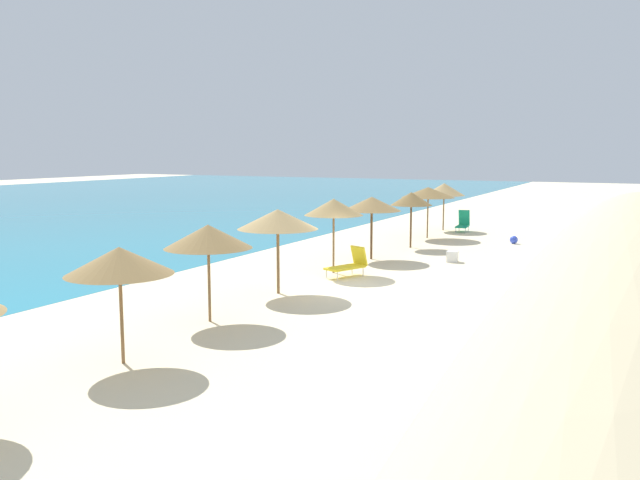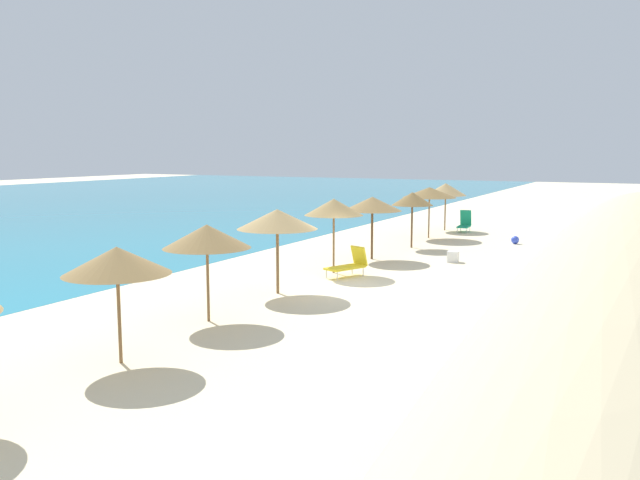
{
  "view_description": "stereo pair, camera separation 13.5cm",
  "coord_description": "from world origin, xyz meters",
  "px_view_note": "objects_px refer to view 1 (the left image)",
  "views": [
    {
      "loc": [
        -19.36,
        -8.39,
        4.41
      ],
      "look_at": [
        1.23,
        1.9,
        1.31
      ],
      "focal_mm": 37.21,
      "sensor_mm": 36.0,
      "label": 1
    },
    {
      "loc": [
        -19.3,
        -8.51,
        4.41
      ],
      "look_at": [
        1.23,
        1.9,
        1.31
      ],
      "focal_mm": 37.21,
      "sensor_mm": 36.0,
      "label": 2
    }
  ],
  "objects_px": {
    "beach_umbrella_6": "(372,204)",
    "beach_umbrella_8": "(428,192)",
    "beach_ball": "(514,240)",
    "beach_umbrella_5": "(334,207)",
    "beach_umbrella_3": "(208,237)",
    "beach_umbrella_4": "(278,219)",
    "beach_umbrella_9": "(444,189)",
    "beach_umbrella_7": "(411,199)",
    "lounge_chair_1": "(463,223)",
    "lounge_chair_0": "(349,264)",
    "beach_umbrella_2": "(119,261)",
    "cooler_box": "(452,256)"
  },
  "relations": [
    {
      "from": "beach_umbrella_5",
      "to": "beach_umbrella_9",
      "type": "bearing_deg",
      "value": 0.52
    },
    {
      "from": "beach_umbrella_7",
      "to": "cooler_box",
      "type": "height_order",
      "value": "beach_umbrella_7"
    },
    {
      "from": "beach_umbrella_6",
      "to": "beach_ball",
      "type": "distance_m",
      "value": 8.74
    },
    {
      "from": "lounge_chair_1",
      "to": "beach_umbrella_7",
      "type": "bearing_deg",
      "value": 80.42
    },
    {
      "from": "beach_umbrella_8",
      "to": "beach_umbrella_9",
      "type": "relative_size",
      "value": 1.03
    },
    {
      "from": "lounge_chair_0",
      "to": "cooler_box",
      "type": "bearing_deg",
      "value": -95.5
    },
    {
      "from": "beach_umbrella_3",
      "to": "cooler_box",
      "type": "relative_size",
      "value": 5.88
    },
    {
      "from": "beach_umbrella_5",
      "to": "lounge_chair_0",
      "type": "height_order",
      "value": "beach_umbrella_5"
    },
    {
      "from": "beach_umbrella_5",
      "to": "lounge_chair_1",
      "type": "distance_m",
      "value": 14.67
    },
    {
      "from": "lounge_chair_0",
      "to": "cooler_box",
      "type": "xyz_separation_m",
      "value": [
        4.71,
        -2.43,
        -0.23
      ]
    },
    {
      "from": "beach_umbrella_6",
      "to": "cooler_box",
      "type": "bearing_deg",
      "value": -75.85
    },
    {
      "from": "beach_umbrella_3",
      "to": "beach_umbrella_9",
      "type": "bearing_deg",
      "value": 0.55
    },
    {
      "from": "beach_ball",
      "to": "beach_umbrella_7",
      "type": "bearing_deg",
      "value": 130.48
    },
    {
      "from": "beach_umbrella_3",
      "to": "lounge_chair_1",
      "type": "xyz_separation_m",
      "value": [
        22.2,
        -0.93,
        -1.77
      ]
    },
    {
      "from": "beach_umbrella_4",
      "to": "lounge_chair_1",
      "type": "height_order",
      "value": "beach_umbrella_4"
    },
    {
      "from": "beach_umbrella_7",
      "to": "lounge_chair_1",
      "type": "distance_m",
      "value": 7.39
    },
    {
      "from": "beach_umbrella_8",
      "to": "beach_ball",
      "type": "relative_size",
      "value": 7.07
    },
    {
      "from": "cooler_box",
      "to": "beach_ball",
      "type": "bearing_deg",
      "value": -10.71
    },
    {
      "from": "lounge_chair_0",
      "to": "beach_umbrella_3",
      "type": "bearing_deg",
      "value": 106.23
    },
    {
      "from": "beach_umbrella_4",
      "to": "beach_umbrella_2",
      "type": "bearing_deg",
      "value": -175.75
    },
    {
      "from": "beach_umbrella_2",
      "to": "beach_umbrella_7",
      "type": "distance_m",
      "value": 18.69
    },
    {
      "from": "beach_umbrella_4",
      "to": "lounge_chair_0",
      "type": "bearing_deg",
      "value": -13.26
    },
    {
      "from": "beach_umbrella_3",
      "to": "lounge_chair_0",
      "type": "bearing_deg",
      "value": -5.54
    },
    {
      "from": "beach_umbrella_6",
      "to": "beach_umbrella_9",
      "type": "height_order",
      "value": "beach_umbrella_9"
    },
    {
      "from": "beach_umbrella_3",
      "to": "beach_umbrella_5",
      "type": "relative_size",
      "value": 0.94
    },
    {
      "from": "beach_ball",
      "to": "cooler_box",
      "type": "distance_m",
      "value": 6.57
    },
    {
      "from": "beach_umbrella_4",
      "to": "beach_umbrella_7",
      "type": "height_order",
      "value": "beach_umbrella_4"
    },
    {
      "from": "lounge_chair_1",
      "to": "beach_ball",
      "type": "height_order",
      "value": "lounge_chair_1"
    },
    {
      "from": "beach_umbrella_9",
      "to": "beach_umbrella_2",
      "type": "bearing_deg",
      "value": -178.59
    },
    {
      "from": "beach_umbrella_3",
      "to": "beach_umbrella_5",
      "type": "xyz_separation_m",
      "value": [
        7.69,
        0.08,
        0.17
      ]
    },
    {
      "from": "lounge_chair_1",
      "to": "beach_ball",
      "type": "distance_m",
      "value": 5.07
    },
    {
      "from": "beach_umbrella_3",
      "to": "lounge_chair_1",
      "type": "height_order",
      "value": "beach_umbrella_3"
    },
    {
      "from": "beach_umbrella_3",
      "to": "beach_umbrella_4",
      "type": "bearing_deg",
      "value": 1.91
    },
    {
      "from": "beach_umbrella_9",
      "to": "beach_umbrella_7",
      "type": "bearing_deg",
      "value": -175.58
    },
    {
      "from": "beach_umbrella_5",
      "to": "beach_umbrella_6",
      "type": "xyz_separation_m",
      "value": [
        3.52,
        -0.05,
        -0.13
      ]
    },
    {
      "from": "beach_umbrella_6",
      "to": "beach_umbrella_8",
      "type": "bearing_deg",
      "value": -0.27
    },
    {
      "from": "beach_umbrella_7",
      "to": "lounge_chair_0",
      "type": "height_order",
      "value": "beach_umbrella_7"
    },
    {
      "from": "beach_umbrella_8",
      "to": "lounge_chair_1",
      "type": "height_order",
      "value": "beach_umbrella_8"
    },
    {
      "from": "lounge_chair_1",
      "to": "beach_umbrella_5",
      "type": "bearing_deg",
      "value": 81.09
    },
    {
      "from": "beach_umbrella_7",
      "to": "beach_umbrella_8",
      "type": "height_order",
      "value": "beach_umbrella_8"
    },
    {
      "from": "beach_umbrella_8",
      "to": "beach_umbrella_3",
      "type": "bearing_deg",
      "value": -179.99
    },
    {
      "from": "lounge_chair_0",
      "to": "cooler_box",
      "type": "relative_size",
      "value": 3.9
    },
    {
      "from": "beach_umbrella_2",
      "to": "lounge_chair_1",
      "type": "relative_size",
      "value": 1.84
    },
    {
      "from": "beach_umbrella_4",
      "to": "beach_ball",
      "type": "height_order",
      "value": "beach_umbrella_4"
    },
    {
      "from": "beach_umbrella_8",
      "to": "lounge_chair_0",
      "type": "relative_size",
      "value": 1.6
    },
    {
      "from": "beach_umbrella_2",
      "to": "beach_umbrella_4",
      "type": "distance_m",
      "value": 7.43
    },
    {
      "from": "lounge_chair_0",
      "to": "beach_umbrella_5",
      "type": "bearing_deg",
      "value": -4.29
    },
    {
      "from": "beach_umbrella_3",
      "to": "beach_umbrella_7",
      "type": "relative_size",
      "value": 1.0
    },
    {
      "from": "beach_umbrella_3",
      "to": "beach_umbrella_9",
      "type": "xyz_separation_m",
      "value": [
        22.31,
        0.22,
        0.06
      ]
    },
    {
      "from": "lounge_chair_0",
      "to": "beach_umbrella_7",
      "type": "bearing_deg",
      "value": -65.55
    }
  ]
}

